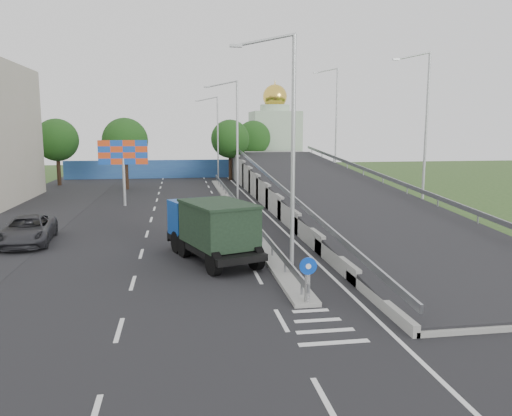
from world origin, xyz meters
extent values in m
plane|color=#2D4C1E|center=(0.00, 0.00, 0.00)|extent=(160.00, 160.00, 0.00)
cube|color=black|center=(-3.00, 20.00, 0.00)|extent=(26.00, 90.00, 0.04)
cube|color=black|center=(-16.00, 20.00, 0.00)|extent=(8.00, 90.00, 0.05)
cube|color=gray|center=(0.00, 24.00, 0.10)|extent=(1.00, 44.00, 0.20)
cube|color=gray|center=(12.30, 24.00, 2.35)|extent=(0.10, 50.00, 0.32)
cube|color=gray|center=(2.80, 24.00, 2.35)|extent=(0.10, 50.00, 0.32)
cube|color=gray|center=(0.00, 24.00, 0.75)|extent=(0.08, 44.00, 0.32)
cylinder|color=gray|center=(0.00, 24.00, 0.50)|extent=(0.09, 0.09, 0.60)
cylinder|color=black|center=(0.00, 2.20, 0.80)|extent=(0.20, 0.20, 1.20)
cylinder|color=#0C3FBF|center=(0.00, 2.12, 1.55)|extent=(0.64, 0.05, 0.64)
cylinder|color=white|center=(0.00, 2.09, 1.55)|extent=(0.20, 0.03, 0.20)
cylinder|color=#B2B5B7|center=(0.30, 6.00, 5.20)|extent=(0.18, 0.18, 10.00)
cylinder|color=#B2B5B7|center=(-0.90, 6.00, 9.95)|extent=(2.57, 0.12, 0.66)
cube|color=#B2B5B7|center=(-2.10, 6.00, 9.70)|extent=(0.50, 0.18, 0.12)
cylinder|color=#B2B5B7|center=(0.30, 26.00, 5.20)|extent=(0.18, 0.18, 10.00)
cylinder|color=#B2B5B7|center=(-0.90, 26.00, 9.95)|extent=(2.57, 0.12, 0.66)
cube|color=#B2B5B7|center=(-2.10, 26.00, 9.70)|extent=(0.50, 0.18, 0.12)
cylinder|color=#B2B5B7|center=(0.30, 46.00, 5.20)|extent=(0.18, 0.18, 10.00)
cylinder|color=#B2B5B7|center=(-0.90, 46.00, 9.95)|extent=(2.57, 0.12, 0.66)
cube|color=#B2B5B7|center=(-2.10, 46.00, 9.70)|extent=(0.50, 0.18, 0.12)
cube|color=#2A4E9B|center=(-4.00, 52.00, 1.20)|extent=(30.00, 0.50, 2.40)
cube|color=#B2CCAD|center=(10.00, 60.00, 4.50)|extent=(7.00, 7.00, 9.00)
cylinder|color=#B2CCAD|center=(10.00, 60.00, 9.50)|extent=(4.40, 4.40, 1.00)
sphere|color=gold|center=(10.00, 60.00, 11.20)|extent=(3.60, 3.60, 3.60)
cone|color=gold|center=(10.00, 60.00, 13.20)|extent=(0.30, 0.30, 1.20)
cylinder|color=#B2B5B7|center=(-9.00, 28.00, 2.00)|extent=(0.24, 0.24, 4.00)
cube|color=#E14619|center=(-9.00, 28.00, 4.50)|extent=(4.00, 0.20, 2.00)
cylinder|color=black|center=(-10.00, 40.00, 2.00)|extent=(0.44, 0.44, 4.00)
sphere|color=#113F12|center=(-10.00, 40.00, 5.20)|extent=(4.80, 4.80, 4.80)
cylinder|color=black|center=(2.00, 48.00, 2.00)|extent=(0.44, 0.44, 4.00)
sphere|color=#113F12|center=(2.00, 48.00, 5.20)|extent=(4.80, 4.80, 4.80)
cylinder|color=black|center=(-18.00, 45.00, 2.00)|extent=(0.44, 0.44, 4.00)
sphere|color=#113F12|center=(-18.00, 45.00, 5.20)|extent=(4.80, 4.80, 4.80)
cylinder|color=black|center=(6.00, 55.00, 2.00)|extent=(0.44, 0.44, 4.00)
sphere|color=#113F12|center=(6.00, 55.00, 5.20)|extent=(4.80, 4.80, 4.80)
cylinder|color=black|center=(-4.63, 11.00, 0.58)|extent=(0.74, 1.22, 1.16)
cylinder|color=black|center=(-2.64, 11.71, 0.58)|extent=(0.74, 1.22, 1.16)
cylinder|color=black|center=(-4.31, 10.10, 0.58)|extent=(0.74, 1.22, 1.16)
cylinder|color=black|center=(-2.32, 10.81, 0.58)|extent=(0.74, 1.22, 1.16)
cylinder|color=black|center=(-3.07, 6.62, 0.58)|extent=(0.74, 1.22, 1.16)
cylinder|color=black|center=(-1.08, 7.32, 0.58)|extent=(0.74, 1.22, 1.16)
cube|color=black|center=(-2.89, 9.26, 0.74)|extent=(4.48, 6.99, 0.32)
cube|color=navy|center=(-3.72, 11.60, 1.80)|extent=(2.86, 2.41, 1.80)
cube|color=black|center=(-3.99, 12.37, 2.27)|extent=(1.91, 0.73, 0.74)
cube|color=black|center=(-4.02, 12.45, 0.69)|extent=(2.34, 0.96, 0.53)
cube|color=black|center=(-2.68, 8.66, 1.90)|extent=(3.73, 4.63, 1.90)
cube|color=black|center=(-2.68, 8.66, 2.91)|extent=(3.87, 4.77, 0.13)
imported|color=#2E2E33|center=(-12.96, 14.46, 0.77)|extent=(3.07, 5.78, 1.55)
camera|label=1|loc=(-4.51, -14.64, 6.38)|focal=35.00mm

